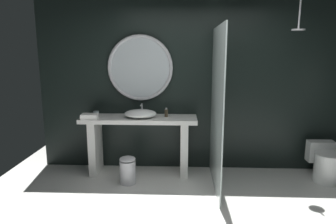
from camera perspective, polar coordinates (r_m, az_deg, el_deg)
The scene contains 11 objects.
back_wall_panel at distance 4.70m, azimuth 4.97°, elevation 4.85°, with size 4.80×0.10×2.60m, color black.
vanity_counter at distance 4.56m, azimuth -5.44°, elevation -4.52°, with size 1.71×0.49×0.88m.
vessel_sink at distance 4.45m, azimuth -5.22°, elevation -0.30°, with size 0.47×0.39×0.18m.
tumbler_cup at distance 4.61m, azimuth -13.42°, elevation -0.38°, with size 0.08×0.08×0.08m, color silver.
soap_dispenser at distance 4.48m, azimuth -0.33°, elevation -0.15°, with size 0.05×0.05×0.14m.
round_wall_mirror at distance 4.62m, azimuth -5.29°, elevation 8.28°, with size 0.99×0.05×0.99m.
shower_glass_panel at distance 4.06m, azimuth 9.18°, elevation 0.53°, with size 0.02×1.31×2.16m, color silver.
rain_shower_head at distance 4.43m, azimuth 23.46°, elevation 14.75°, with size 0.17×0.17×0.40m.
toilet at distance 4.95m, azimuth 27.71°, elevation -8.56°, with size 0.40×0.58×0.52m.
waste_bin at distance 4.35m, azimuth -7.62°, elevation -10.79°, with size 0.23×0.23×0.39m.
folded_hand_towel at distance 4.50m, azimuth -14.59°, elevation -0.80°, with size 0.24×0.17×0.07m, color white.
Camera 1 is at (-0.20, -2.76, 1.83)m, focal length 32.26 mm.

